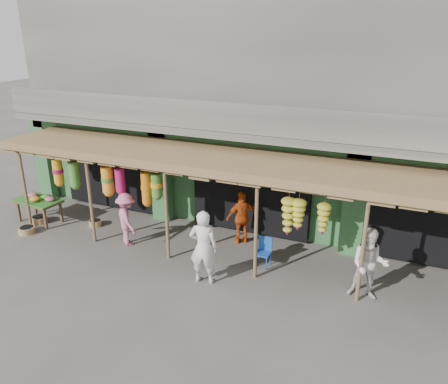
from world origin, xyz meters
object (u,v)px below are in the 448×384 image
at_px(person_front, 203,247).
at_px(person_vendor, 242,218).
at_px(person_shopper, 127,219).
at_px(blue_chair, 264,250).
at_px(person_right, 369,264).
at_px(flower_table, 39,201).

relative_size(person_front, person_vendor, 1.20).
distance_m(person_vendor, person_shopper, 3.30).
bearing_deg(blue_chair, person_right, -8.44).
relative_size(person_right, person_vendor, 1.10).
xyz_separation_m(blue_chair, person_shopper, (-3.99, -0.42, 0.34)).
relative_size(flower_table, person_vendor, 1.00).
bearing_deg(blue_chair, person_shopper, -172.50).
relative_size(blue_chair, person_front, 0.42).
bearing_deg(flower_table, person_vendor, 16.00).
xyz_separation_m(person_front, person_right, (3.75, 0.90, -0.08)).
height_order(flower_table, person_front, person_front).
distance_m(blue_chair, person_shopper, 4.03).
height_order(person_right, person_shopper, person_right).
bearing_deg(flower_table, person_shopper, 2.28).
relative_size(flower_table, blue_chair, 1.99).
bearing_deg(person_shopper, person_front, -161.07).
distance_m(blue_chair, person_right, 2.73).
distance_m(flower_table, person_right, 10.17).
xyz_separation_m(flower_table, person_vendor, (6.50, 1.21, 0.07)).
bearing_deg(person_vendor, person_right, 120.13).
height_order(flower_table, person_vendor, person_vendor).
distance_m(person_front, person_vendor, 2.36).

